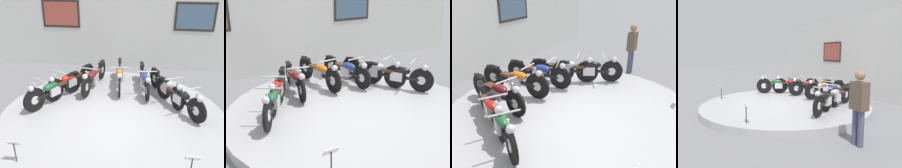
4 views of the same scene
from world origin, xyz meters
TOP-DOWN VIEW (x-y plane):
  - ground_plane at (0.00, 0.00)m, footprint 60.00×60.00m
  - display_platform at (0.00, 0.00)m, footprint 5.72×5.72m
  - motorcycle_green at (-1.68, 0.50)m, footprint 1.06×1.75m
  - motorcycle_red at (-1.37, 1.10)m, footprint 1.01×1.79m
  - motorcycle_maroon at (-0.76, 1.52)m, footprint 0.54×1.95m
  - motorcycle_orange at (0.00, 1.67)m, footprint 0.54×2.00m
  - motorcycle_blue at (0.76, 1.52)m, footprint 0.54×1.95m
  - motorcycle_silver at (1.37, 1.10)m, footprint 0.84×1.83m
  - motorcycle_black at (1.68, 0.50)m, footprint 1.10×1.69m
  - visitor_standing at (3.49, -0.06)m, footprint 0.36×0.22m

SIDE VIEW (x-z plane):
  - ground_plane at x=0.00m, z-range 0.00..0.00m
  - display_platform at x=0.00m, z-range 0.00..0.22m
  - motorcycle_blue at x=0.76m, z-range 0.20..0.98m
  - motorcycle_maroon at x=-0.76m, z-range 0.20..0.99m
  - motorcycle_silver at x=1.37m, z-range 0.20..0.99m
  - motorcycle_black at x=1.68m, z-range 0.20..0.99m
  - motorcycle_green at x=-1.68m, z-range 0.21..1.01m
  - motorcycle_orange at x=0.00m, z-range 0.21..1.01m
  - motorcycle_red at x=-1.37m, z-range 0.21..1.01m
  - visitor_standing at x=3.49m, z-range 0.10..1.69m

